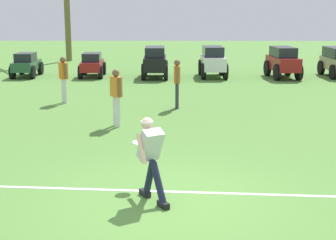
{
  "coord_description": "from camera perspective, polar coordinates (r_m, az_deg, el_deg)",
  "views": [
    {
      "loc": [
        0.07,
        -8.22,
        3.23
      ],
      "look_at": [
        -0.09,
        2.21,
        0.9
      ],
      "focal_mm": 55.0,
      "sensor_mm": 36.0,
      "label": 1
    }
  ],
  "objects": [
    {
      "name": "ground_plane",
      "position": [
        8.83,
        0.35,
        -8.86
      ],
      "size": [
        80.0,
        80.0,
        0.0
      ],
      "primitive_type": "plane",
      "color": "#55873A"
    },
    {
      "name": "field_line_paint",
      "position": [
        9.2,
        0.37,
        -7.94
      ],
      "size": [
        24.21,
        1.78,
        0.01
      ],
      "primitive_type": "cube",
      "rotation": [
        0.0,
        0.0,
        -0.07
      ],
      "color": "white",
      "rests_on": "ground_plane"
    },
    {
      "name": "frisbee_thrower",
      "position": [
        8.59,
        -1.92,
        -3.87
      ],
      "size": [
        0.58,
        1.08,
        1.41
      ],
      "color": "#191E38",
      "rests_on": "ground_plane"
    },
    {
      "name": "frisbee_in_flight",
      "position": [
        9.34,
        -3.19,
        -2.57
      ],
      "size": [
        0.35,
        0.35,
        0.05
      ],
      "color": "white"
    },
    {
      "name": "teammate_near_sideline",
      "position": [
        16.36,
        1.01,
        4.55
      ],
      "size": [
        0.2,
        0.49,
        1.56
      ],
      "color": "#33333D",
      "rests_on": "ground_plane"
    },
    {
      "name": "teammate_midfield",
      "position": [
        17.64,
        -11.51,
        4.89
      ],
      "size": [
        0.35,
        0.45,
        1.56
      ],
      "color": "silver",
      "rests_on": "ground_plane"
    },
    {
      "name": "teammate_deep",
      "position": [
        13.95,
        -5.76,
        3.09
      ],
      "size": [
        0.36,
        0.44,
        1.56
      ],
      "color": "silver",
      "rests_on": "ground_plane"
    },
    {
      "name": "parked_car_slot_a",
      "position": [
        24.73,
        -15.42,
        5.96
      ],
      "size": [
        1.13,
        2.22,
        1.1
      ],
      "color": "#235133",
      "rests_on": "ground_plane"
    },
    {
      "name": "parked_car_slot_b",
      "position": [
        24.1,
        -8.4,
        6.11
      ],
      "size": [
        1.18,
        2.24,
        1.1
      ],
      "color": "maroon",
      "rests_on": "ground_plane"
    },
    {
      "name": "parked_car_slot_c",
      "position": [
        23.46,
        -1.45,
        6.51
      ],
      "size": [
        1.21,
        2.37,
        1.4
      ],
      "color": "black",
      "rests_on": "ground_plane"
    },
    {
      "name": "parked_car_slot_d",
      "position": [
        23.78,
        4.99,
        6.55
      ],
      "size": [
        1.24,
        2.38,
        1.4
      ],
      "color": "silver",
      "rests_on": "ground_plane"
    },
    {
      "name": "parked_car_slot_e",
      "position": [
        23.97,
        12.62,
        6.34
      ],
      "size": [
        1.39,
        2.44,
        1.4
      ],
      "color": "maroon",
      "rests_on": "ground_plane"
    }
  ]
}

